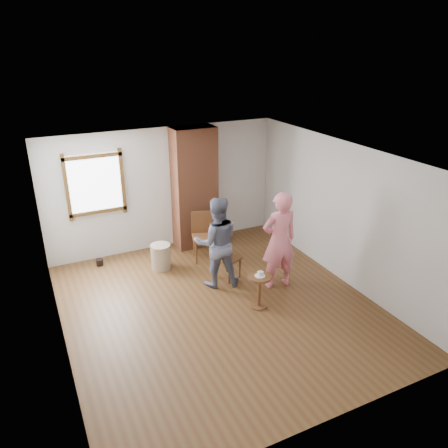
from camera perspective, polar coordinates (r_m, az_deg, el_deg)
The scene contains 12 objects.
ground at distance 7.60m, azimuth -0.62°, elevation -10.78°, with size 5.50×5.50×0.00m, color brown.
room_shell at distance 7.26m, azimuth -3.13°, elevation 3.52°, with size 5.04×5.52×2.62m.
brick_chimney at distance 9.32m, azimuth -3.87°, elevation 4.67°, with size 0.90×0.50×2.60m, color #A65B3B.
stoneware_crock at distance 8.76m, azimuth -8.24°, elevation -4.23°, with size 0.39×0.39×0.51m, color tan.
dark_pot at distance 9.20m, azimuth -15.94°, elevation -4.82°, with size 0.14×0.14×0.14m, color black.
dining_chair_left at distance 8.95m, azimuth -2.70°, elevation -1.21°, with size 0.57×0.57×0.99m.
dining_chair_right at distance 8.26m, azimuth 0.19°, elevation -4.07°, with size 0.51×0.51×0.83m.
side_table at distance 7.42m, azimuth 4.65°, elevation -8.09°, with size 0.40×0.40×0.60m.
cake_plate at distance 7.32m, azimuth 4.70°, elevation -6.74°, with size 0.18×0.18×0.01m, color white.
cake_slice at distance 7.31m, azimuth 4.77°, elevation -6.49°, with size 0.08×0.07×0.06m, color white.
man at distance 7.86m, azimuth -0.96°, elevation -2.42°, with size 0.83×0.65×1.71m, color #131734.
person_pink at distance 7.84m, azimuth 7.22°, elevation -2.18°, with size 0.67×0.44×1.83m, color pink.
Camera 1 is at (-2.67, -5.72, 4.24)m, focal length 35.00 mm.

